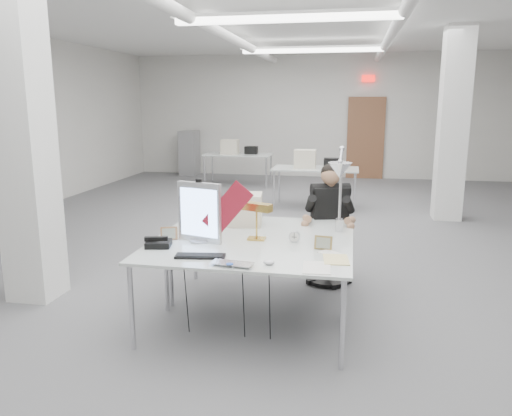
{
  "coord_description": "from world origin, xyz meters",
  "views": [
    {
      "loc": [
        0.86,
        -6.39,
        2.0
      ],
      "look_at": [
        0.01,
        -2.0,
        1.03
      ],
      "focal_mm": 35.0,
      "sensor_mm": 36.0,
      "label": 1
    }
  ],
  "objects_px": {
    "desk_main": "(243,254)",
    "office_chair": "(329,239)",
    "seated_person": "(330,205)",
    "laptop": "(230,266)",
    "architect_lamp": "(340,184)",
    "monitor": "(199,212)",
    "beige_monitor": "(245,209)",
    "desk_phone": "(159,244)",
    "bankers_lamp": "(257,221)"
  },
  "relations": [
    {
      "from": "office_chair",
      "to": "bankers_lamp",
      "type": "relative_size",
      "value": 2.93
    },
    {
      "from": "bankers_lamp",
      "to": "architect_lamp",
      "type": "bearing_deg",
      "value": 37.27
    },
    {
      "from": "desk_main",
      "to": "desk_phone",
      "type": "relative_size",
      "value": 8.53
    },
    {
      "from": "desk_main",
      "to": "office_chair",
      "type": "height_order",
      "value": "office_chair"
    },
    {
      "from": "seated_person",
      "to": "beige_monitor",
      "type": "relative_size",
      "value": 2.79
    },
    {
      "from": "monitor",
      "to": "desk_phone",
      "type": "bearing_deg",
      "value": -126.7
    },
    {
      "from": "seated_person",
      "to": "bankers_lamp",
      "type": "relative_size",
      "value": 2.76
    },
    {
      "from": "office_chair",
      "to": "laptop",
      "type": "distance_m",
      "value": 2.0
    },
    {
      "from": "desk_main",
      "to": "monitor",
      "type": "xyz_separation_m",
      "value": [
        -0.46,
        0.27,
        0.28
      ]
    },
    {
      "from": "monitor",
      "to": "desk_phone",
      "type": "xyz_separation_m",
      "value": [
        -0.3,
        -0.24,
        -0.24
      ]
    },
    {
      "from": "monitor",
      "to": "laptop",
      "type": "relative_size",
      "value": 1.65
    },
    {
      "from": "laptop",
      "to": "seated_person",
      "type": "bearing_deg",
      "value": 76.89
    },
    {
      "from": "bankers_lamp",
      "to": "desk_main",
      "type": "bearing_deg",
      "value": -72.92
    },
    {
      "from": "monitor",
      "to": "laptop",
      "type": "bearing_deg",
      "value": -41.1
    },
    {
      "from": "seated_person",
      "to": "monitor",
      "type": "bearing_deg",
      "value": -150.55
    },
    {
      "from": "desk_phone",
      "to": "architect_lamp",
      "type": "xyz_separation_m",
      "value": [
        1.53,
        0.59,
        0.48
      ]
    },
    {
      "from": "monitor",
      "to": "bankers_lamp",
      "type": "height_order",
      "value": "monitor"
    },
    {
      "from": "monitor",
      "to": "desk_phone",
      "type": "height_order",
      "value": "monitor"
    },
    {
      "from": "office_chair",
      "to": "desk_phone",
      "type": "distance_m",
      "value": 2.03
    },
    {
      "from": "seated_person",
      "to": "beige_monitor",
      "type": "distance_m",
      "value": 0.96
    },
    {
      "from": "bankers_lamp",
      "to": "architect_lamp",
      "type": "relative_size",
      "value": 0.34
    },
    {
      "from": "desk_phone",
      "to": "architect_lamp",
      "type": "distance_m",
      "value": 1.7
    },
    {
      "from": "desk_main",
      "to": "bankers_lamp",
      "type": "height_order",
      "value": "bankers_lamp"
    },
    {
      "from": "office_chair",
      "to": "desk_main",
      "type": "bearing_deg",
      "value": -130.51
    },
    {
      "from": "desk_main",
      "to": "office_chair",
      "type": "xyz_separation_m",
      "value": [
        0.65,
        1.48,
        -0.24
      ]
    },
    {
      "from": "seated_person",
      "to": "laptop",
      "type": "distance_m",
      "value": 1.94
    },
    {
      "from": "bankers_lamp",
      "to": "beige_monitor",
      "type": "height_order",
      "value": "bankers_lamp"
    },
    {
      "from": "beige_monitor",
      "to": "architect_lamp",
      "type": "bearing_deg",
      "value": -26.57
    },
    {
      "from": "desk_main",
      "to": "seated_person",
      "type": "bearing_deg",
      "value": 65.63
    },
    {
      "from": "seated_person",
      "to": "desk_phone",
      "type": "relative_size",
      "value": 4.48
    },
    {
      "from": "desk_main",
      "to": "seated_person",
      "type": "height_order",
      "value": "seated_person"
    },
    {
      "from": "desk_main",
      "to": "bankers_lamp",
      "type": "relative_size",
      "value": 5.26
    },
    {
      "from": "office_chair",
      "to": "seated_person",
      "type": "bearing_deg",
      "value": -106.87
    },
    {
      "from": "seated_person",
      "to": "desk_phone",
      "type": "xyz_separation_m",
      "value": [
        -1.41,
        -1.39,
        -0.12
      ]
    },
    {
      "from": "monitor",
      "to": "beige_monitor",
      "type": "height_order",
      "value": "monitor"
    },
    {
      "from": "office_chair",
      "to": "beige_monitor",
      "type": "relative_size",
      "value": 2.97
    },
    {
      "from": "monitor",
      "to": "beige_monitor",
      "type": "bearing_deg",
      "value": 83.74
    },
    {
      "from": "desk_main",
      "to": "laptop",
      "type": "xyz_separation_m",
      "value": [
        -0.02,
        -0.39,
        0.03
      ]
    },
    {
      "from": "architect_lamp",
      "to": "bankers_lamp",
      "type": "bearing_deg",
      "value": -154.39
    },
    {
      "from": "laptop",
      "to": "bankers_lamp",
      "type": "distance_m",
      "value": 0.83
    },
    {
      "from": "seated_person",
      "to": "laptop",
      "type": "bearing_deg",
      "value": -127.02
    },
    {
      "from": "desk_phone",
      "to": "beige_monitor",
      "type": "height_order",
      "value": "beige_monitor"
    },
    {
      "from": "desk_main",
      "to": "bankers_lamp",
      "type": "xyz_separation_m",
      "value": [
        0.03,
        0.42,
        0.18
      ]
    },
    {
      "from": "architect_lamp",
      "to": "monitor",
      "type": "bearing_deg",
      "value": -153.91
    },
    {
      "from": "laptop",
      "to": "desk_phone",
      "type": "height_order",
      "value": "desk_phone"
    },
    {
      "from": "seated_person",
      "to": "architect_lamp",
      "type": "xyz_separation_m",
      "value": [
        0.12,
        -0.81,
        0.36
      ]
    },
    {
      "from": "desk_main",
      "to": "beige_monitor",
      "type": "xyz_separation_m",
      "value": [
        -0.19,
        0.95,
        0.17
      ]
    },
    {
      "from": "laptop",
      "to": "beige_monitor",
      "type": "height_order",
      "value": "beige_monitor"
    },
    {
      "from": "monitor",
      "to": "beige_monitor",
      "type": "relative_size",
      "value": 1.59
    },
    {
      "from": "laptop",
      "to": "architect_lamp",
      "type": "relative_size",
      "value": 0.32
    }
  ]
}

